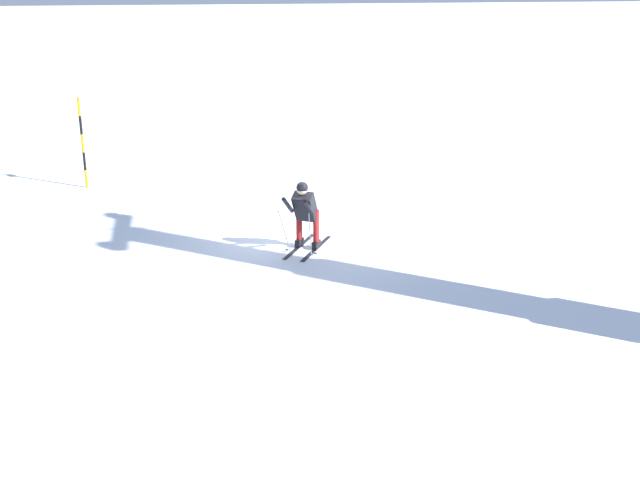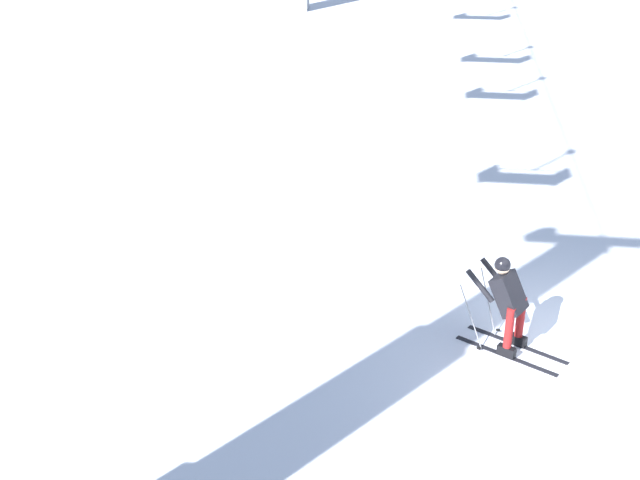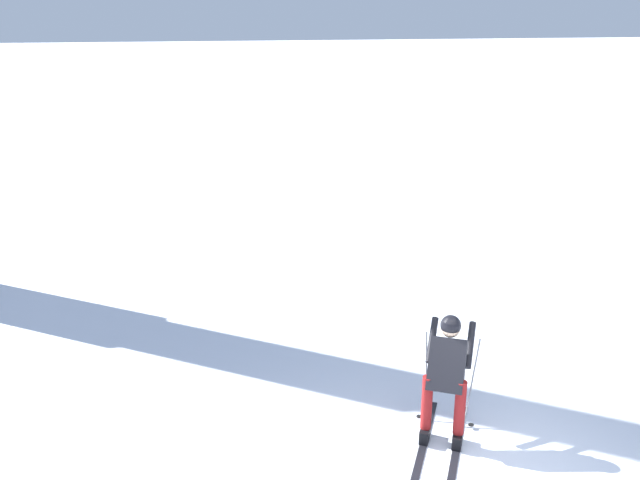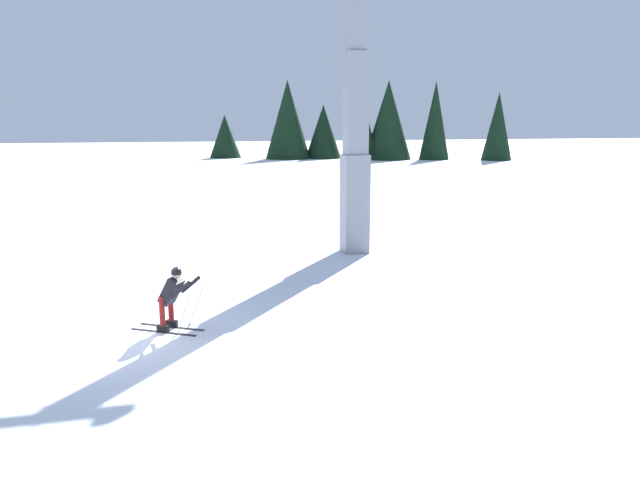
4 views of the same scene
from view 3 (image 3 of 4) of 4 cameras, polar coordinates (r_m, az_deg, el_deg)
name	(u,v)px [view 3 (image 3 of 4)]	position (r m, az deg, el deg)	size (l,w,h in m)	color
skier_carving_main	(447,370)	(8.24, 10.66, -10.77)	(1.35, 1.72, 1.67)	black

